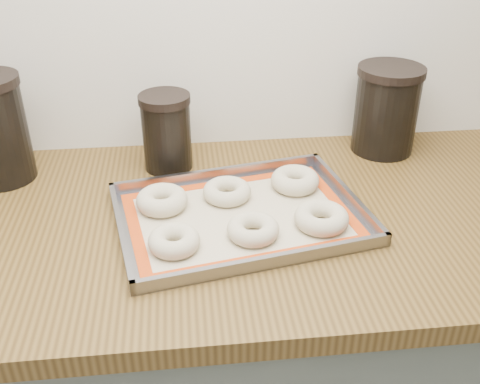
{
  "coord_description": "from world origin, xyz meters",
  "views": [
    {
      "loc": [
        -0.06,
        0.76,
        1.5
      ],
      "look_at": [
        0.04,
        1.66,
        0.96
      ],
      "focal_mm": 42.0,
      "sensor_mm": 36.0,
      "label": 1
    }
  ],
  "objects": [
    {
      "name": "bagel_back_left",
      "position": [
        -0.11,
        1.7,
        0.92
      ],
      "size": [
        0.11,
        0.11,
        0.04
      ],
      "primitive_type": "torus",
      "rotation": [
        0.0,
        0.0,
        -0.06
      ],
      "color": "beige",
      "rests_on": "baking_mat"
    },
    {
      "name": "canister_mid",
      "position": [
        -0.09,
        1.88,
        0.99
      ],
      "size": [
        0.11,
        0.11,
        0.17
      ],
      "color": "black",
      "rests_on": "countertop"
    },
    {
      "name": "canister_right",
      "position": [
        0.41,
        1.92,
        1.0
      ],
      "size": [
        0.15,
        0.15,
        0.2
      ],
      "color": "black",
      "rests_on": "countertop"
    },
    {
      "name": "bagel_front_mid",
      "position": [
        0.06,
        1.59,
        0.92
      ],
      "size": [
        0.1,
        0.1,
        0.03
      ],
      "primitive_type": "torus",
      "rotation": [
        0.0,
        0.0,
        -0.1
      ],
      "color": "beige",
      "rests_on": "baking_mat"
    },
    {
      "name": "bagel_front_left",
      "position": [
        -0.08,
        1.57,
        0.92
      ],
      "size": [
        0.09,
        0.09,
        0.03
      ],
      "primitive_type": "torus",
      "rotation": [
        0.0,
        0.0,
        0.01
      ],
      "color": "beige",
      "rests_on": "baking_mat"
    },
    {
      "name": "cabinet",
      "position": [
        0.0,
        1.68,
        0.43
      ],
      "size": [
        3.0,
        0.65,
        0.86
      ],
      "primitive_type": "cube",
      "color": "slate",
      "rests_on": "floor"
    },
    {
      "name": "countertop",
      "position": [
        0.0,
        1.68,
        0.88
      ],
      "size": [
        3.06,
        0.68,
        0.04
      ],
      "primitive_type": "cube",
      "color": "brown",
      "rests_on": "cabinet"
    },
    {
      "name": "bagel_front_right",
      "position": [
        0.19,
        1.61,
        0.92
      ],
      "size": [
        0.1,
        0.1,
        0.03
      ],
      "primitive_type": "torus",
      "rotation": [
        0.0,
        0.0,
        -0.01
      ],
      "color": "beige",
      "rests_on": "baking_mat"
    },
    {
      "name": "baking_tray",
      "position": [
        0.04,
        1.66,
        0.91
      ],
      "size": [
        0.51,
        0.41,
        0.03
      ],
      "rotation": [
        0.0,
        0.0,
        0.19
      ],
      "color": "gray",
      "rests_on": "countertop"
    },
    {
      "name": "bagel_back_mid",
      "position": [
        0.02,
        1.73,
        0.92
      ],
      "size": [
        0.12,
        0.12,
        0.03
      ],
      "primitive_type": "torus",
      "rotation": [
        0.0,
        0.0,
        0.24
      ],
      "color": "beige",
      "rests_on": "baking_mat"
    },
    {
      "name": "baking_mat",
      "position": [
        0.04,
        1.66,
        0.9
      ],
      "size": [
        0.47,
        0.36,
        0.0
      ],
      "rotation": [
        0.0,
        0.0,
        0.19
      ],
      "color": "#C6B793",
      "rests_on": "baking_tray"
    },
    {
      "name": "bagel_back_right",
      "position": [
        0.17,
        1.75,
        0.92
      ],
      "size": [
        0.11,
        0.11,
        0.04
      ],
      "primitive_type": "torus",
      "rotation": [
        0.0,
        0.0,
        0.05
      ],
      "color": "beige",
      "rests_on": "baking_mat"
    }
  ]
}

